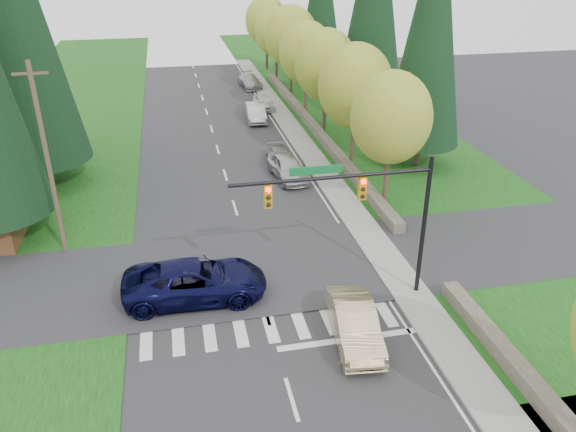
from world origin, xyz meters
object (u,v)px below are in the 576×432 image
object	(u,v)px
suv_navy	(195,281)
parked_car_c	(256,112)
sedan_champagne	(355,324)
parked_car_a	(288,167)
parked_car_e	(250,81)
parked_car_d	(264,102)
parked_car_b	(281,158)

from	to	relation	value
suv_navy	parked_car_c	world-z (taller)	suv_navy
sedan_champagne	suv_navy	world-z (taller)	suv_navy
suv_navy	parked_car_a	bearing A→B (deg)	-26.10
parked_car_a	parked_car_e	size ratio (longest dim) A/B	0.98
parked_car_d	parked_car_a	bearing A→B (deg)	-97.09
parked_car_b	parked_car_e	world-z (taller)	parked_car_e
parked_car_e	parked_car_d	bearing A→B (deg)	-95.55
parked_car_d	parked_car_e	world-z (taller)	parked_car_e
suv_navy	parked_car_e	size ratio (longest dim) A/B	1.33
suv_navy	parked_car_b	xyz separation A→B (m)	(7.15, 15.82, -0.29)
parked_car_a	parked_car_c	bearing A→B (deg)	83.79
parked_car_d	parked_car_e	size ratio (longest dim) A/B	0.83
suv_navy	parked_car_d	bearing A→B (deg)	-13.21
parked_car_e	parked_car_b	bearing A→B (deg)	-98.83
parked_car_c	parked_car_d	size ratio (longest dim) A/B	1.16
suv_navy	parked_car_d	size ratio (longest dim) A/B	1.61
suv_navy	parked_car_a	distance (m)	15.10
parked_car_b	parked_car_e	bearing A→B (deg)	88.25
suv_navy	parked_car_e	distance (m)	41.17
parked_car_b	parked_car_d	size ratio (longest dim) A/B	1.04
parked_car_b	parked_car_c	size ratio (longest dim) A/B	0.90
parked_car_c	parked_car_d	xyz separation A→B (m)	(1.40, 3.59, -0.08)
parked_car_b	parked_car_d	xyz separation A→B (m)	(1.40, 15.27, 0.08)
parked_car_d	parked_car_c	bearing A→B (deg)	-113.91
suv_navy	parked_car_e	world-z (taller)	suv_navy
sedan_champagne	parked_car_a	xyz separation A→B (m)	(0.94, 17.70, 0.03)
suv_navy	sedan_champagne	bearing A→B (deg)	-123.16
suv_navy	parked_car_d	world-z (taller)	suv_navy
parked_car_a	parked_car_d	bearing A→B (deg)	79.29
parked_car_e	sedan_champagne	bearing A→B (deg)	-98.55
parked_car_c	sedan_champagne	bearing A→B (deg)	-88.40
suv_navy	parked_car_b	world-z (taller)	suv_navy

